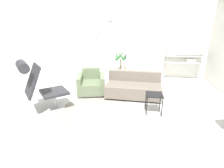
% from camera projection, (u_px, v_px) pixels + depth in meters
% --- Properties ---
extents(ground_plane, '(12.00, 12.00, 0.00)m').
position_uv_depth(ground_plane, '(110.00, 109.00, 4.17)').
color(ground_plane, silver).
extents(wall_back, '(12.00, 0.09, 2.80)m').
position_uv_depth(wall_back, '(121.00, 39.00, 6.48)').
color(wall_back, silver).
rests_on(wall_back, ground_plane).
extents(round_rug, '(1.81, 1.81, 0.01)m').
position_uv_depth(round_rug, '(97.00, 111.00, 4.07)').
color(round_rug, gray).
rests_on(round_rug, ground_plane).
extents(lounge_chair, '(1.10, 1.06, 1.21)m').
position_uv_depth(lounge_chair, '(38.00, 82.00, 3.84)').
color(lounge_chair, '#BCBCC1').
rests_on(lounge_chair, ground_plane).
extents(armchair_red, '(0.91, 0.94, 0.70)m').
position_uv_depth(armchair_red, '(91.00, 84.00, 5.08)').
color(armchair_red, silver).
rests_on(armchair_red, ground_plane).
extents(couch_low, '(1.54, 0.92, 0.66)m').
position_uv_depth(couch_low, '(134.00, 88.00, 4.88)').
color(couch_low, black).
rests_on(couch_low, ground_plane).
extents(side_table, '(0.37, 0.37, 0.46)m').
position_uv_depth(side_table, '(154.00, 97.00, 3.87)').
color(side_table, black).
rests_on(side_table, ground_plane).
extents(potted_plant, '(0.45, 0.43, 1.07)m').
position_uv_depth(potted_plant, '(121.00, 67.00, 6.39)').
color(potted_plant, '#333338').
rests_on(potted_plant, ground_plane).
extents(shelf_unit, '(1.29, 0.28, 1.84)m').
position_uv_depth(shelf_unit, '(183.00, 57.00, 6.13)').
color(shelf_unit, '#BCBCC1').
rests_on(shelf_unit, ground_plane).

